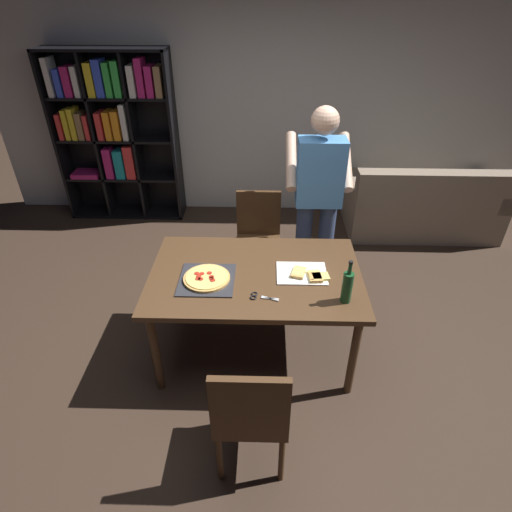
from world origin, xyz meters
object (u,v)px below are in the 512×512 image
object	(u,v)px
couch	(421,208)
person_serving_pizza	(318,197)
pepperoni_pizza_on_tray	(207,278)
dining_table	(255,281)
bookshelf	(114,128)
kitchen_scissors	(260,297)
chair_far_side	(258,233)
chair_near_camera	(251,411)
wine_bottle	(347,286)

from	to	relation	value
couch	person_serving_pizza	xyz separation A→B (m)	(-1.39, -1.22, 0.70)
person_serving_pizza	pepperoni_pizza_on_tray	bearing A→B (deg)	-134.66
dining_table	bookshelf	xyz separation A→B (m)	(-1.72, 2.38, 0.42)
person_serving_pizza	bookshelf	bearing A→B (deg)	144.06
person_serving_pizza	kitchen_scissors	world-z (taller)	person_serving_pizza
bookshelf	kitchen_scissors	size ratio (longest dim) A/B	9.82
bookshelf	couch	bearing A→B (deg)	-6.19
dining_table	person_serving_pizza	size ratio (longest dim) A/B	0.88
dining_table	chair_far_side	xyz separation A→B (m)	(0.00, 0.98, -0.16)
dining_table	bookshelf	distance (m)	2.97
couch	kitchen_scissors	world-z (taller)	couch
chair_near_camera	kitchen_scissors	distance (m)	0.75
couch	bookshelf	distance (m)	3.73
bookshelf	pepperoni_pizza_on_tray	distance (m)	2.85
wine_bottle	kitchen_scissors	bearing A→B (deg)	177.98
dining_table	person_serving_pizza	distance (m)	0.97
couch	pepperoni_pizza_on_tray	size ratio (longest dim) A/B	4.38
chair_near_camera	kitchen_scissors	size ratio (longest dim) A/B	4.53
person_serving_pizza	kitchen_scissors	bearing A→B (deg)	-114.35
chair_far_side	couch	bearing A→B (deg)	27.82
dining_table	chair_near_camera	size ratio (longest dim) A/B	1.71
bookshelf	kitchen_scissors	xyz separation A→B (m)	(1.76, -2.66, -0.34)
couch	wine_bottle	xyz separation A→B (m)	(-1.30, -2.28, 0.57)
bookshelf	person_serving_pizza	world-z (taller)	bookshelf
couch	wine_bottle	distance (m)	2.69
kitchen_scissors	bookshelf	bearing A→B (deg)	123.48
wine_bottle	pepperoni_pizza_on_tray	bearing A→B (deg)	167.95
chair_near_camera	kitchen_scissors	bearing A→B (deg)	87.08
wine_bottle	couch	bearing A→B (deg)	60.39
couch	person_serving_pizza	size ratio (longest dim) A/B	0.97
chair_far_side	bookshelf	size ratio (longest dim) A/B	0.46
pepperoni_pizza_on_tray	bookshelf	bearing A→B (deg)	119.13
chair_near_camera	pepperoni_pizza_on_tray	xyz separation A→B (m)	(-0.34, 0.89, 0.25)
dining_table	chair_near_camera	world-z (taller)	chair_near_camera
chair_far_side	kitchen_scissors	world-z (taller)	chair_far_side
dining_table	chair_far_side	world-z (taller)	chair_far_side
pepperoni_pizza_on_tray	chair_far_side	bearing A→B (deg)	72.42
chair_near_camera	person_serving_pizza	size ratio (longest dim) A/B	0.51
chair_near_camera	bookshelf	size ratio (longest dim) A/B	0.46
person_serving_pizza	wine_bottle	bearing A→B (deg)	-84.90
chair_near_camera	person_serving_pizza	xyz separation A→B (m)	(0.51, 1.75, 0.49)
bookshelf	wine_bottle	xyz separation A→B (m)	(2.32, -2.68, -0.22)
chair_far_side	wine_bottle	distance (m)	1.46
chair_far_side	wine_bottle	bearing A→B (deg)	-64.83
person_serving_pizza	couch	bearing A→B (deg)	41.28
pepperoni_pizza_on_tray	dining_table	bearing A→B (deg)	15.54
chair_far_side	bookshelf	xyz separation A→B (m)	(-1.72, 1.39, 0.58)
person_serving_pizza	kitchen_scissors	size ratio (longest dim) A/B	8.82
chair_near_camera	wine_bottle	world-z (taller)	wine_bottle
couch	pepperoni_pizza_on_tray	xyz separation A→B (m)	(-2.24, -2.08, 0.46)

